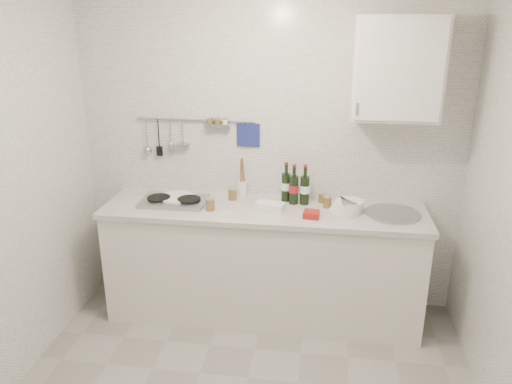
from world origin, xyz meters
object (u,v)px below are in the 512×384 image
at_px(wall_cabinet, 397,68).
at_px(plate_stack_sink, 347,206).
at_px(utensil_crock, 242,187).
at_px(plate_stack_hob, 176,199).
at_px(wine_bottles, 295,184).

relative_size(wall_cabinet, plate_stack_sink, 2.74).
distance_m(wall_cabinet, utensil_crock, 1.47).
bearing_deg(utensil_crock, plate_stack_sink, -16.03).
relative_size(wall_cabinet, plate_stack_hob, 2.40).
relative_size(plate_stack_sink, utensil_crock, 0.80).
distance_m(plate_stack_hob, utensil_crock, 0.53).
bearing_deg(wall_cabinet, plate_stack_hob, -177.11).
bearing_deg(plate_stack_sink, utensil_crock, 163.97).
xyz_separation_m(wall_cabinet, wine_bottles, (-0.68, 0.02, -0.87)).
bearing_deg(wall_cabinet, wine_bottles, 178.11).
height_order(wall_cabinet, utensil_crock, wall_cabinet).
relative_size(plate_stack_hob, utensil_crock, 0.92).
bearing_deg(plate_stack_hob, utensil_crock, 22.24).
height_order(wine_bottles, utensil_crock, utensil_crock).
distance_m(wall_cabinet, wine_bottles, 1.11).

